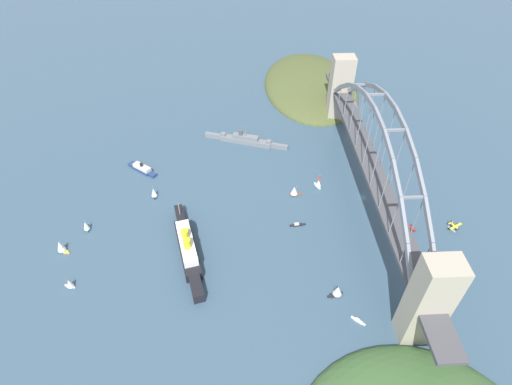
% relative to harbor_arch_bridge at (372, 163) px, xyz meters
% --- Properties ---
extents(ground_plane, '(1400.00, 1400.00, 0.00)m').
position_rel_harbor_arch_bridge_xyz_m(ground_plane, '(-0.00, -0.00, -31.96)').
color(ground_plane, '#385166').
extents(harbor_arch_bridge, '(278.87, 18.78, 76.50)m').
position_rel_harbor_arch_bridge_xyz_m(harbor_arch_bridge, '(0.00, 0.00, 0.00)').
color(harbor_arch_bridge, '#ADA38E').
rests_on(harbor_arch_bridge, ground).
extents(headland_east_shore, '(154.13, 96.72, 26.18)m').
position_rel_harbor_arch_bridge_xyz_m(headland_east_shore, '(169.71, 13.02, -31.96)').
color(headland_east_shore, '#4C562D').
rests_on(headland_east_shore, ground).
extents(ocean_liner, '(77.20, 25.07, 19.18)m').
position_rel_harbor_arch_bridge_xyz_m(ocean_liner, '(-47.07, 126.20, -26.14)').
color(ocean_liner, black).
rests_on(ocean_liner, ground).
extents(naval_cruiser, '(26.59, 71.58, 17.87)m').
position_rel_harbor_arch_bridge_xyz_m(naval_cruiser, '(73.19, 86.15, -28.75)').
color(naval_cruiser, slate).
rests_on(naval_cruiser, ground).
extents(harbor_ferry_steamer, '(21.22, 25.44, 7.19)m').
position_rel_harbor_arch_bridge_xyz_m(harbor_ferry_steamer, '(39.18, 169.44, -29.86)').
color(harbor_ferry_steamer, navy).
rests_on(harbor_ferry_steamer, ground).
extents(seaplane_taxiing_near_bridge, '(8.40, 10.43, 5.16)m').
position_rel_harbor_arch_bridge_xyz_m(seaplane_taxiing_near_bridge, '(-34.74, -53.56, -29.71)').
color(seaplane_taxiing_near_bridge, '#B7B7B2').
rests_on(seaplane_taxiing_near_bridge, ground).
extents(seaplane_second_in_formation, '(9.89, 8.67, 4.84)m').
position_rel_harbor_arch_bridge_xyz_m(seaplane_second_in_formation, '(-34.19, -21.93, -30.09)').
color(seaplane_second_in_formation, '#B7B7B2').
rests_on(seaplane_second_in_formation, ground).
extents(small_boat_0, '(4.96, 6.99, 7.97)m').
position_rel_harbor_arch_bridge_xyz_m(small_boat_0, '(-69.88, 194.40, -28.29)').
color(small_boat_0, silver).
rests_on(small_boat_0, ground).
extents(small_boat_1, '(6.54, 7.28, 1.87)m').
position_rel_harbor_arch_bridge_xyz_m(small_boat_1, '(-100.16, 28.10, -31.30)').
color(small_boat_1, silver).
rests_on(small_boat_1, ground).
extents(small_boat_2, '(6.64, 9.80, 8.79)m').
position_rel_harbor_arch_bridge_xyz_m(small_boat_2, '(-82.61, 36.50, -27.93)').
color(small_boat_2, black).
rests_on(small_boat_2, ground).
extents(small_boat_3, '(8.20, 5.38, 9.27)m').
position_rel_harbor_arch_bridge_xyz_m(small_boat_3, '(7.75, 155.31, -27.69)').
color(small_boat_3, black).
rests_on(small_boat_3, ground).
extents(small_boat_4, '(7.88, 5.84, 7.99)m').
position_rel_harbor_arch_bridge_xyz_m(small_boat_4, '(12.70, 32.26, -28.25)').
color(small_boat_4, silver).
rests_on(small_boat_4, ground).
extents(small_boat_5, '(7.55, 5.05, 8.80)m').
position_rel_harbor_arch_bridge_xyz_m(small_boat_5, '(-23.66, 196.60, -27.88)').
color(small_boat_5, '#2D6B3D').
rests_on(small_boat_5, ground).
extents(small_boat_6, '(7.25, 9.19, 10.11)m').
position_rel_harbor_arch_bridge_xyz_m(small_boat_6, '(-41.46, 208.03, -27.33)').
color(small_boat_6, gold).
rests_on(small_boat_6, ground).
extents(small_boat_7, '(5.45, 9.64, 9.13)m').
position_rel_harbor_arch_bridge_xyz_m(small_boat_7, '(4.84, 51.49, -27.74)').
color(small_boat_7, brown).
rests_on(small_boat_7, ground).
extents(small_boat_8, '(2.85, 11.09, 1.92)m').
position_rel_harbor_arch_bridge_xyz_m(small_boat_8, '(-26.23, 52.93, -31.28)').
color(small_boat_8, black).
rests_on(small_boat_8, ground).
extents(channel_marker_buoy, '(2.20, 2.20, 2.75)m').
position_rel_harbor_arch_bridge_xyz_m(channel_marker_buoy, '(23.10, 29.22, -30.85)').
color(channel_marker_buoy, red).
rests_on(channel_marker_buoy, ground).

